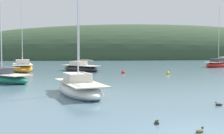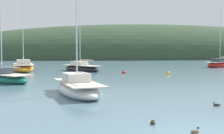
{
  "view_description": "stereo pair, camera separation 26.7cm",
  "coord_description": "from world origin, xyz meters",
  "px_view_note": "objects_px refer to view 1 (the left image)",
  "views": [
    {
      "loc": [
        -4.96,
        -9.67,
        2.93
      ],
      "look_at": [
        0.0,
        20.0,
        1.2
      ],
      "focal_mm": 49.04,
      "sensor_mm": 36.0,
      "label": 1
    },
    {
      "loc": [
        -4.7,
        -9.72,
        2.93
      ],
      "look_at": [
        0.0,
        20.0,
        1.2
      ],
      "focal_mm": 49.04,
      "sensor_mm": 36.0,
      "label": 2
    }
  ],
  "objects_px": {
    "mooring_buoy_inner": "(123,72)",
    "sailboat_grey_yawl": "(81,68)",
    "duck_straggler": "(219,105)",
    "sailboat_white_near": "(4,78)",
    "sailboat_navy_dinghy": "(219,64)",
    "sailboat_blue_center": "(22,68)",
    "duck_lone_left": "(200,131)",
    "mooring_buoy_channel": "(168,73)",
    "sailboat_cream_ketch": "(79,88)",
    "duck_lone_right": "(157,122)"
  },
  "relations": [
    {
      "from": "sailboat_white_near",
      "to": "sailboat_grey_yawl",
      "type": "distance_m",
      "value": 15.24
    },
    {
      "from": "sailboat_cream_ketch",
      "to": "sailboat_blue_center",
      "type": "xyz_separation_m",
      "value": [
        -6.32,
        22.86,
        0.06
      ]
    },
    {
      "from": "sailboat_grey_yawl",
      "to": "mooring_buoy_channel",
      "type": "relative_size",
      "value": 17.41
    },
    {
      "from": "sailboat_cream_ketch",
      "to": "sailboat_navy_dinghy",
      "type": "xyz_separation_m",
      "value": [
        25.22,
        27.92,
        0.03
      ]
    },
    {
      "from": "sailboat_grey_yawl",
      "to": "duck_straggler",
      "type": "height_order",
      "value": "sailboat_grey_yawl"
    },
    {
      "from": "duck_lone_right",
      "to": "duck_lone_left",
      "type": "distance_m",
      "value": 1.84
    },
    {
      "from": "mooring_buoy_inner",
      "to": "sailboat_grey_yawl",
      "type": "bearing_deg",
      "value": 134.74
    },
    {
      "from": "sailboat_white_near",
      "to": "sailboat_grey_yawl",
      "type": "relative_size",
      "value": 0.99
    },
    {
      "from": "duck_lone_right",
      "to": "duck_straggler",
      "type": "bearing_deg",
      "value": 36.27
    },
    {
      "from": "sailboat_blue_center",
      "to": "sailboat_grey_yawl",
      "type": "xyz_separation_m",
      "value": [
        7.79,
        -1.27,
        -0.06
      ]
    },
    {
      "from": "sailboat_cream_ketch",
      "to": "duck_lone_right",
      "type": "distance_m",
      "value": 8.81
    },
    {
      "from": "sailboat_blue_center",
      "to": "duck_lone_left",
      "type": "distance_m",
      "value": 34.25
    },
    {
      "from": "sailboat_grey_yawl",
      "to": "duck_lone_right",
      "type": "xyz_separation_m",
      "value": [
        1.08,
        -30.03,
        -0.36
      ]
    },
    {
      "from": "mooring_buoy_inner",
      "to": "sailboat_blue_center",
      "type": "bearing_deg",
      "value": 154.0
    },
    {
      "from": "sailboat_white_near",
      "to": "sailboat_navy_dinghy",
      "type": "relative_size",
      "value": 0.91
    },
    {
      "from": "sailboat_white_near",
      "to": "sailboat_grey_yawl",
      "type": "xyz_separation_m",
      "value": [
        7.68,
        13.16,
        0.02
      ]
    },
    {
      "from": "sailboat_white_near",
      "to": "sailboat_cream_ketch",
      "type": "relative_size",
      "value": 0.96
    },
    {
      "from": "sailboat_blue_center",
      "to": "mooring_buoy_inner",
      "type": "xyz_separation_m",
      "value": [
        12.65,
        -6.17,
        -0.35
      ]
    },
    {
      "from": "duck_straggler",
      "to": "sailboat_white_near",
      "type": "bearing_deg",
      "value": 133.92
    },
    {
      "from": "sailboat_cream_ketch",
      "to": "sailboat_navy_dinghy",
      "type": "relative_size",
      "value": 0.95
    },
    {
      "from": "mooring_buoy_channel",
      "to": "duck_lone_left",
      "type": "distance_m",
      "value": 25.65
    },
    {
      "from": "sailboat_grey_yawl",
      "to": "duck_lone_right",
      "type": "relative_size",
      "value": 22.08
    },
    {
      "from": "sailboat_blue_center",
      "to": "duck_lone_left",
      "type": "height_order",
      "value": "sailboat_blue_center"
    },
    {
      "from": "sailboat_blue_center",
      "to": "duck_straggler",
      "type": "height_order",
      "value": "sailboat_blue_center"
    },
    {
      "from": "mooring_buoy_inner",
      "to": "duck_straggler",
      "type": "height_order",
      "value": "mooring_buoy_inner"
    },
    {
      "from": "sailboat_cream_ketch",
      "to": "sailboat_navy_dinghy",
      "type": "distance_m",
      "value": 37.62
    },
    {
      "from": "sailboat_blue_center",
      "to": "duck_lone_right",
      "type": "xyz_separation_m",
      "value": [
        8.87,
        -31.29,
        -0.42
      ]
    },
    {
      "from": "sailboat_cream_ketch",
      "to": "sailboat_blue_center",
      "type": "height_order",
      "value": "sailboat_blue_center"
    },
    {
      "from": "sailboat_grey_yawl",
      "to": "mooring_buoy_channel",
      "type": "xyz_separation_m",
      "value": [
        9.83,
        -7.02,
        -0.29
      ]
    },
    {
      "from": "duck_lone_left",
      "to": "mooring_buoy_inner",
      "type": "bearing_deg",
      "value": 84.25
    },
    {
      "from": "duck_straggler",
      "to": "duck_lone_left",
      "type": "xyz_separation_m",
      "value": [
        -3.28,
        -4.69,
        0.0
      ]
    },
    {
      "from": "duck_straggler",
      "to": "duck_lone_left",
      "type": "bearing_deg",
      "value": -124.96
    },
    {
      "from": "mooring_buoy_inner",
      "to": "mooring_buoy_channel",
      "type": "height_order",
      "value": "same"
    },
    {
      "from": "mooring_buoy_inner",
      "to": "duck_lone_left",
      "type": "xyz_separation_m",
      "value": [
        -2.68,
        -26.6,
        -0.07
      ]
    },
    {
      "from": "sailboat_white_near",
      "to": "duck_straggler",
      "type": "distance_m",
      "value": 18.95
    },
    {
      "from": "sailboat_grey_yawl",
      "to": "duck_straggler",
      "type": "bearing_deg",
      "value": -78.49
    },
    {
      "from": "mooring_buoy_inner",
      "to": "mooring_buoy_channel",
      "type": "distance_m",
      "value": 5.41
    },
    {
      "from": "sailboat_grey_yawl",
      "to": "mooring_buoy_channel",
      "type": "bearing_deg",
      "value": -35.52
    },
    {
      "from": "sailboat_white_near",
      "to": "duck_lone_left",
      "type": "height_order",
      "value": "sailboat_white_near"
    },
    {
      "from": "sailboat_grey_yawl",
      "to": "mooring_buoy_channel",
      "type": "height_order",
      "value": "sailboat_grey_yawl"
    },
    {
      "from": "duck_straggler",
      "to": "sailboat_blue_center",
      "type": "bearing_deg",
      "value": 115.26
    },
    {
      "from": "duck_straggler",
      "to": "mooring_buoy_inner",
      "type": "bearing_deg",
      "value": 91.57
    },
    {
      "from": "duck_straggler",
      "to": "duck_lone_left",
      "type": "distance_m",
      "value": 5.72
    },
    {
      "from": "mooring_buoy_inner",
      "to": "mooring_buoy_channel",
      "type": "relative_size",
      "value": 1.0
    },
    {
      "from": "sailboat_grey_yawl",
      "to": "mooring_buoy_inner",
      "type": "bearing_deg",
      "value": -45.26
    },
    {
      "from": "sailboat_white_near",
      "to": "sailboat_navy_dinghy",
      "type": "distance_m",
      "value": 36.98
    },
    {
      "from": "sailboat_blue_center",
      "to": "sailboat_white_near",
      "type": "bearing_deg",
      "value": -89.57
    },
    {
      "from": "sailboat_blue_center",
      "to": "duck_straggler",
      "type": "relative_size",
      "value": 24.48
    },
    {
      "from": "duck_lone_left",
      "to": "mooring_buoy_channel",
      "type": "bearing_deg",
      "value": 72.65
    },
    {
      "from": "duck_straggler",
      "to": "duck_lone_left",
      "type": "height_order",
      "value": "same"
    }
  ]
}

